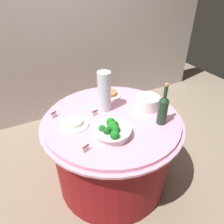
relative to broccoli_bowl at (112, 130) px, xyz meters
The scene contains 13 objects.
ground_plane 0.82m from the broccoli_bowl, 62.19° to the left, with size 6.00×6.00×0.00m, color gray.
back_wall 1.69m from the broccoli_bowl, 86.15° to the left, with size 4.40×0.10×2.60m, color beige.
buffet_table 0.47m from the broccoli_bowl, 62.19° to the left, with size 1.16×1.16×0.74m.
broccoli_bowl is the anchor object (origin of this frame).
plate_stack 0.48m from the broccoli_bowl, 23.27° to the left, with size 0.21×0.21×0.11m.
wine_bottle 0.42m from the broccoli_bowl, ahead, with size 0.07×0.07×0.34m.
decorative_fruit_vase 0.37m from the broccoli_bowl, 72.43° to the left, with size 0.11×0.11×0.34m.
serving_tongs 0.41m from the broccoli_bowl, 90.42° to the left, with size 0.16×0.13×0.01m.
food_plate_rice 0.32m from the broccoli_bowl, 129.15° to the left, with size 0.22×0.22×0.04m.
food_plate_peanuts 0.59m from the broccoli_bowl, 64.56° to the left, with size 0.22×0.22×0.04m.
label_placard_front 0.29m from the broccoli_bowl, 90.74° to the left, with size 0.05×0.02×0.05m.
label_placard_mid 0.52m from the broccoli_bowl, 125.83° to the left, with size 0.05×0.03×0.05m.
label_placard_rear 0.23m from the broccoli_bowl, 165.18° to the right, with size 0.05×0.03×0.05m.
Camera 1 is at (-0.64, -1.22, 1.71)m, focal length 33.42 mm.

